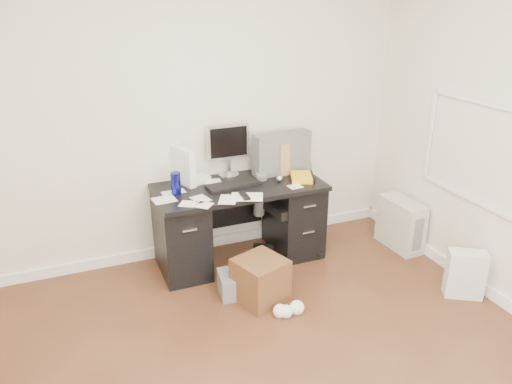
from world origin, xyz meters
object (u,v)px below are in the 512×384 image
lcd_monitor (228,150)px  wicker_basket (260,280)px  desk (240,221)px  keyboard (233,185)px  office_chair (291,196)px  pc_tower (401,224)px

lcd_monitor → wicker_basket: size_ratio=1.38×
desk → keyboard: bearing=-179.6°
desk → keyboard: keyboard is taller
office_chair → pc_tower: 1.14m
desk → wicker_basket: desk is taller
desk → pc_tower: desk is taller
office_chair → wicker_basket: size_ratio=3.12×
office_chair → wicker_basket: 0.96m
desk → office_chair: size_ratio=1.32×
office_chair → desk: bearing=171.7°
wicker_basket → lcd_monitor: bearing=85.6°
keyboard → office_chair: bearing=-9.2°
wicker_basket → desk: bearing=83.4°
keyboard → lcd_monitor: bearing=71.9°
office_chair → wicker_basket: bearing=-137.2°
keyboard → office_chair: (0.57, -0.02, -0.19)m
pc_tower → desk: bearing=163.6°
wicker_basket → pc_tower: bearing=11.1°
lcd_monitor → keyboard: (-0.05, -0.26, -0.24)m
office_chair → keyboard: bearing=172.0°
lcd_monitor → pc_tower: (1.55, -0.62, -0.76)m
lcd_monitor → desk: bearing=-89.6°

